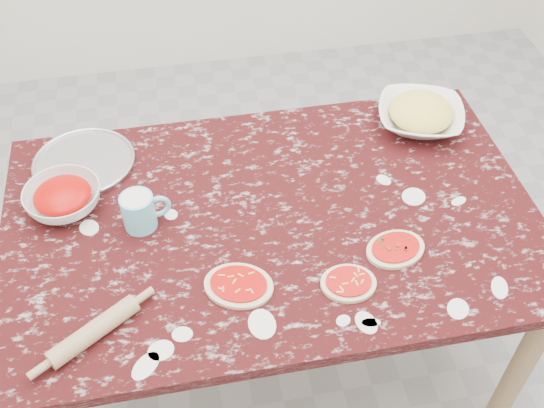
{
  "coord_description": "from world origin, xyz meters",
  "views": [
    {
      "loc": [
        -0.24,
        -1.27,
        2.14
      ],
      "look_at": [
        0.0,
        0.0,
        0.8
      ],
      "focal_mm": 41.86,
      "sensor_mm": 36.0,
      "label": 1
    }
  ],
  "objects_px": {
    "sauce_bowl": "(63,199)",
    "cheese_bowl": "(420,117)",
    "pizza_tray": "(84,163)",
    "rolling_pin": "(94,331)",
    "worktable": "(272,234)",
    "flour_mug": "(140,211)"
  },
  "relations": [
    {
      "from": "pizza_tray",
      "to": "sauce_bowl",
      "type": "distance_m",
      "value": 0.2
    },
    {
      "from": "cheese_bowl",
      "to": "flour_mug",
      "type": "distance_m",
      "value": 1.01
    },
    {
      "from": "cheese_bowl",
      "to": "flour_mug",
      "type": "xyz_separation_m",
      "value": [
        -0.96,
        -0.29,
        0.02
      ]
    },
    {
      "from": "sauce_bowl",
      "to": "cheese_bowl",
      "type": "distance_m",
      "value": 1.2
    },
    {
      "from": "worktable",
      "to": "sauce_bowl",
      "type": "bearing_deg",
      "value": 165.91
    },
    {
      "from": "pizza_tray",
      "to": "sauce_bowl",
      "type": "relative_size",
      "value": 1.4
    },
    {
      "from": "worktable",
      "to": "cheese_bowl",
      "type": "relative_size",
      "value": 5.51
    },
    {
      "from": "sauce_bowl",
      "to": "flour_mug",
      "type": "relative_size",
      "value": 1.58
    },
    {
      "from": "pizza_tray",
      "to": "rolling_pin",
      "type": "relative_size",
      "value": 1.28
    },
    {
      "from": "flour_mug",
      "to": "rolling_pin",
      "type": "xyz_separation_m",
      "value": [
        -0.14,
        -0.37,
        -0.03
      ]
    },
    {
      "from": "pizza_tray",
      "to": "flour_mug",
      "type": "height_order",
      "value": "flour_mug"
    },
    {
      "from": "worktable",
      "to": "sauce_bowl",
      "type": "xyz_separation_m",
      "value": [
        -0.61,
        0.15,
        0.12
      ]
    },
    {
      "from": "worktable",
      "to": "rolling_pin",
      "type": "relative_size",
      "value": 6.39
    },
    {
      "from": "sauce_bowl",
      "to": "rolling_pin",
      "type": "height_order",
      "value": "sauce_bowl"
    },
    {
      "from": "worktable",
      "to": "flour_mug",
      "type": "relative_size",
      "value": 11.02
    },
    {
      "from": "sauce_bowl",
      "to": "flour_mug",
      "type": "xyz_separation_m",
      "value": [
        0.23,
        -0.12,
        0.02
      ]
    },
    {
      "from": "worktable",
      "to": "cheese_bowl",
      "type": "bearing_deg",
      "value": 29.52
    },
    {
      "from": "worktable",
      "to": "pizza_tray",
      "type": "xyz_separation_m",
      "value": [
        -0.56,
        0.34,
        0.09
      ]
    },
    {
      "from": "pizza_tray",
      "to": "rolling_pin",
      "type": "xyz_separation_m",
      "value": [
        0.04,
        -0.67,
        0.02
      ]
    },
    {
      "from": "sauce_bowl",
      "to": "cheese_bowl",
      "type": "xyz_separation_m",
      "value": [
        1.19,
        0.18,
        -0.0
      ]
    },
    {
      "from": "rolling_pin",
      "to": "cheese_bowl",
      "type": "bearing_deg",
      "value": 30.88
    },
    {
      "from": "cheese_bowl",
      "to": "rolling_pin",
      "type": "relative_size",
      "value": 1.16
    }
  ]
}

